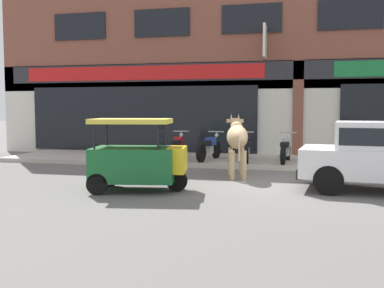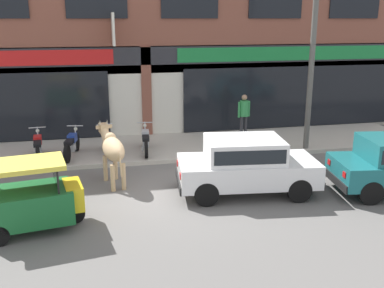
% 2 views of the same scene
% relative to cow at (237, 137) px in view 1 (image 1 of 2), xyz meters
% --- Properties ---
extents(ground_plane, '(90.00, 90.00, 0.00)m').
position_rel_cow_xyz_m(ground_plane, '(1.49, -0.80, -1.01)').
color(ground_plane, '#605E5B').
extents(sidewalk, '(19.00, 3.29, 0.13)m').
position_rel_cow_xyz_m(sidewalk, '(1.49, 3.04, -0.94)').
color(sidewalk, '#B7AFA3').
rests_on(sidewalk, ground).
extents(shop_building, '(23.00, 1.40, 8.08)m').
position_rel_cow_xyz_m(shop_building, '(1.49, 4.94, 2.82)').
color(shop_building, brown).
rests_on(shop_building, ground).
extents(cow, '(0.81, 2.13, 1.61)m').
position_rel_cow_xyz_m(cow, '(0.00, 0.00, 0.00)').
color(cow, tan).
rests_on(cow, ground).
extents(auto_rickshaw, '(2.09, 1.42, 1.52)m').
position_rel_cow_xyz_m(auto_rickshaw, '(-1.77, -2.42, -0.35)').
color(auto_rickshaw, black).
rests_on(auto_rickshaw, ground).
extents(motorcycle_0, '(0.52, 1.81, 0.88)m').
position_rel_cow_xyz_m(motorcycle_0, '(-2.19, 2.37, -0.49)').
color(motorcycle_0, black).
rests_on(motorcycle_0, sidewalk).
extents(motorcycle_1, '(0.63, 1.80, 0.88)m').
position_rel_cow_xyz_m(motorcycle_1, '(-1.18, 2.36, -0.49)').
color(motorcycle_1, black).
rests_on(motorcycle_1, sidewalk).
extents(motorcycle_2, '(0.53, 1.81, 0.88)m').
position_rel_cow_xyz_m(motorcycle_2, '(-0.04, 2.35, -0.49)').
color(motorcycle_2, black).
rests_on(motorcycle_2, sidewalk).
extents(motorcycle_3, '(0.52, 1.81, 0.88)m').
position_rel_cow_xyz_m(motorcycle_3, '(1.15, 2.35, -0.49)').
color(motorcycle_3, black).
rests_on(motorcycle_3, sidewalk).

